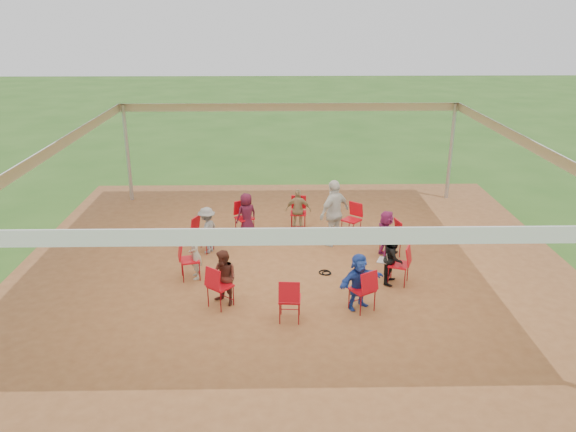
{
  "coord_description": "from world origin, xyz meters",
  "views": [
    {
      "loc": [
        -0.39,
        -11.93,
        5.67
      ],
      "look_at": [
        -0.15,
        0.3,
        1.15
      ],
      "focal_mm": 35.0,
      "sensor_mm": 36.0,
      "label": 1
    }
  ],
  "objects_px": {
    "chair_2": "(351,220)",
    "laptop": "(386,258)",
    "person_seated_2": "(298,210)",
    "person_seated_3": "(247,215)",
    "cable_coil": "(325,273)",
    "person_seated_6": "(224,278)",
    "chair_6": "(190,260)",
    "chair_0": "(399,265)",
    "chair_9": "(362,290)",
    "chair_7": "(220,286)",
    "chair_4": "(244,218)",
    "person_seated_4": "(207,230)",
    "chair_5": "(203,235)",
    "chair_8": "(290,299)",
    "chair_3": "(298,213)",
    "person_seated_7": "(359,281)",
    "person_seated_0": "(394,258)",
    "standing_person": "(334,213)",
    "chair_1": "(390,238)",
    "person_seated_1": "(386,234)",
    "person_seated_5": "(195,254)"
  },
  "relations": [
    {
      "from": "chair_7",
      "to": "laptop",
      "type": "relative_size",
      "value": 2.16
    },
    {
      "from": "chair_5",
      "to": "person_seated_6",
      "type": "xyz_separation_m",
      "value": [
        0.76,
        -2.66,
        0.14
      ]
    },
    {
      "from": "chair_9",
      "to": "chair_5",
      "type": "bearing_deg",
      "value": 108.0
    },
    {
      "from": "chair_1",
      "to": "person_seated_7",
      "type": "distance_m",
      "value": 2.77
    },
    {
      "from": "person_seated_1",
      "to": "person_seated_7",
      "type": "height_order",
      "value": "same"
    },
    {
      "from": "chair_0",
      "to": "person_seated_6",
      "type": "xyz_separation_m",
      "value": [
        -3.71,
        -0.85,
        0.14
      ]
    },
    {
      "from": "standing_person",
      "to": "chair_4",
      "type": "bearing_deg",
      "value": -61.48
    },
    {
      "from": "chair_2",
      "to": "chair_8",
      "type": "distance_m",
      "value": 4.59
    },
    {
      "from": "chair_1",
      "to": "chair_9",
      "type": "distance_m",
      "value": 2.83
    },
    {
      "from": "person_seated_2",
      "to": "chair_4",
      "type": "bearing_deg",
      "value": 13.51
    },
    {
      "from": "chair_3",
      "to": "person_seated_0",
      "type": "bearing_deg",
      "value": 124.94
    },
    {
      "from": "chair_6",
      "to": "laptop",
      "type": "distance_m",
      "value": 4.32
    },
    {
      "from": "chair_0",
      "to": "chair_3",
      "type": "bearing_deg",
      "value": 54.0
    },
    {
      "from": "chair_5",
      "to": "chair_9",
      "type": "relative_size",
      "value": 1.0
    },
    {
      "from": "chair_9",
      "to": "standing_person",
      "type": "bearing_deg",
      "value": 62.26
    },
    {
      "from": "chair_2",
      "to": "person_seated_4",
      "type": "xyz_separation_m",
      "value": [
        -3.68,
        -0.99,
        0.14
      ]
    },
    {
      "from": "chair_0",
      "to": "person_seated_7",
      "type": "distance_m",
      "value": 1.46
    },
    {
      "from": "chair_8",
      "to": "laptop",
      "type": "distance_m",
      "value": 2.68
    },
    {
      "from": "chair_6",
      "to": "person_seated_5",
      "type": "relative_size",
      "value": 0.77
    },
    {
      "from": "chair_9",
      "to": "person_seated_2",
      "type": "bearing_deg",
      "value": 72.47
    },
    {
      "from": "chair_8",
      "to": "standing_person",
      "type": "distance_m",
      "value": 3.9
    },
    {
      "from": "person_seated_2",
      "to": "person_seated_3",
      "type": "height_order",
      "value": "same"
    },
    {
      "from": "person_seated_0",
      "to": "standing_person",
      "type": "xyz_separation_m",
      "value": [
        -1.09,
        2.14,
        0.28
      ]
    },
    {
      "from": "person_seated_0",
      "to": "person_seated_6",
      "type": "bearing_deg",
      "value": 126.0
    },
    {
      "from": "person_seated_6",
      "to": "chair_6",
      "type": "bearing_deg",
      "value": 166.49
    },
    {
      "from": "chair_2",
      "to": "person_seated_4",
      "type": "bearing_deg",
      "value": 55.06
    },
    {
      "from": "chair_2",
      "to": "laptop",
      "type": "height_order",
      "value": "chair_2"
    },
    {
      "from": "chair_9",
      "to": "chair_0",
      "type": "bearing_deg",
      "value": 18.0
    },
    {
      "from": "chair_5",
      "to": "chair_9",
      "type": "height_order",
      "value": "same"
    },
    {
      "from": "standing_person",
      "to": "person_seated_7",
      "type": "bearing_deg",
      "value": 50.1
    },
    {
      "from": "chair_2",
      "to": "person_seated_5",
      "type": "relative_size",
      "value": 0.77
    },
    {
      "from": "chair_7",
      "to": "person_seated_2",
      "type": "xyz_separation_m",
      "value": [
        1.71,
        4.13,
        0.14
      ]
    },
    {
      "from": "chair_3",
      "to": "person_seated_7",
      "type": "distance_m",
      "value": 4.48
    },
    {
      "from": "chair_5",
      "to": "person_seated_2",
      "type": "distance_m",
      "value": 2.77
    },
    {
      "from": "standing_person",
      "to": "chair_3",
      "type": "bearing_deg",
      "value": -95.7
    },
    {
      "from": "chair_8",
      "to": "person_seated_2",
      "type": "height_order",
      "value": "person_seated_2"
    },
    {
      "from": "chair_8",
      "to": "person_seated_1",
      "type": "relative_size",
      "value": 0.77
    },
    {
      "from": "chair_4",
      "to": "chair_6",
      "type": "relative_size",
      "value": 1.0
    },
    {
      "from": "person_seated_3",
      "to": "chair_5",
      "type": "bearing_deg",
      "value": 13.51
    },
    {
      "from": "chair_9",
      "to": "standing_person",
      "type": "distance_m",
      "value": 3.36
    },
    {
      "from": "chair_9",
      "to": "chair_4",
      "type": "bearing_deg",
      "value": 90.0
    },
    {
      "from": "person_seated_0",
      "to": "person_seated_3",
      "type": "relative_size",
      "value": 1.0
    },
    {
      "from": "chair_6",
      "to": "person_seated_6",
      "type": "xyz_separation_m",
      "value": [
        0.87,
        -1.17,
        0.14
      ]
    },
    {
      "from": "chair_4",
      "to": "person_seated_6",
      "type": "height_order",
      "value": "person_seated_6"
    },
    {
      "from": "chair_9",
      "to": "chair_7",
      "type": "bearing_deg",
      "value": 144.0
    },
    {
      "from": "chair_2",
      "to": "person_seated_0",
      "type": "height_order",
      "value": "person_seated_0"
    },
    {
      "from": "chair_8",
      "to": "person_seated_0",
      "type": "xyz_separation_m",
      "value": [
        2.29,
        1.55,
        0.14
      ]
    },
    {
      "from": "chair_2",
      "to": "cable_coil",
      "type": "distance_m",
      "value": 2.44
    },
    {
      "from": "chair_7",
      "to": "standing_person",
      "type": "bearing_deg",
      "value": 90.5
    },
    {
      "from": "chair_4",
      "to": "person_seated_4",
      "type": "bearing_deg",
      "value": 22.49
    }
  ]
}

